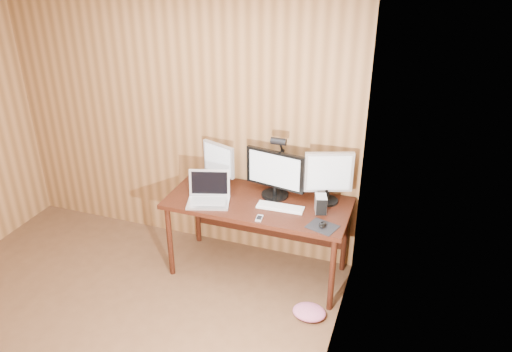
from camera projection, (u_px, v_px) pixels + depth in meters
The scene contains 14 objects.
room_shell at pixel (26, 229), 3.02m from camera, with size 4.00×4.00×4.00m.
desk at pixel (260, 209), 4.46m from camera, with size 1.60×0.70×0.75m.
monitor_center at pixel (275, 173), 4.34m from camera, with size 0.55×0.24×0.43m.
monitor_left at pixel (219, 162), 4.57m from camera, with size 0.34×0.16×0.40m.
monitor_right at pixel (329, 176), 4.23m from camera, with size 0.40×0.20×0.47m.
laptop at pixel (209, 194), 4.33m from camera, with size 0.42×0.37×0.26m.
keyboard at pixel (280, 207), 4.24m from camera, with size 0.40×0.13×0.02m.
mousepad at pixel (322, 227), 3.97m from camera, with size 0.23×0.18×0.00m, color black.
mouse at pixel (323, 225), 3.96m from camera, with size 0.06×0.10×0.03m, color black.
hard_drive at pixel (321, 204), 4.16m from camera, with size 0.13×0.16×0.15m.
phone at pixel (259, 218), 4.08m from camera, with size 0.06×0.10×0.01m.
speaker at pixel (326, 195), 4.32m from camera, with size 0.05×0.05×0.13m, color black.
desk_lamp at pixel (280, 155), 4.35m from camera, with size 0.13×0.19×0.58m.
fabric_pile at pixel (309, 312), 4.11m from camera, with size 0.28×0.23×0.09m, color #C55F84, non-canonical shape.
Camera 1 is at (2.16, -1.96, 2.89)m, focal length 35.00 mm.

